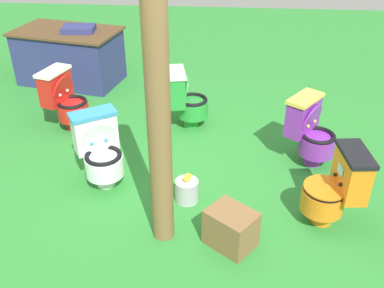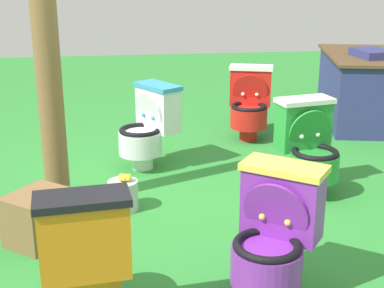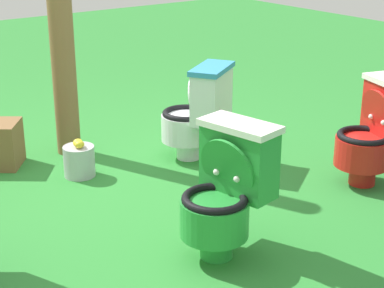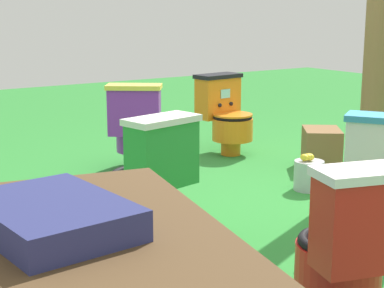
{
  "view_description": "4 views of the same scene",
  "coord_description": "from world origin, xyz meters",
  "px_view_note": "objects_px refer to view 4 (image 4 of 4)",
  "views": [
    {
      "loc": [
        0.36,
        -3.5,
        2.61
      ],
      "look_at": [
        0.06,
        0.18,
        0.36
      ],
      "focal_mm": 40.86,
      "sensor_mm": 36.0,
      "label": 1
    },
    {
      "loc": [
        3.76,
        -0.25,
        1.72
      ],
      "look_at": [
        -0.1,
        0.26,
        0.43
      ],
      "focal_mm": 51.54,
      "sensor_mm": 36.0,
      "label": 2
    },
    {
      "loc": [
        1.9,
        3.59,
        1.8
      ],
      "look_at": [
        -0.28,
        0.64,
        0.43
      ],
      "focal_mm": 60.16,
      "sensor_mm": 36.0,
      "label": 3
    },
    {
      "loc": [
        -3.15,
        2.92,
        1.33
      ],
      "look_at": [
        0.32,
        0.6,
        0.4
      ],
      "focal_mm": 58.03,
      "sensor_mm": 36.0,
      "label": 4
    }
  ],
  "objects_px": {
    "toilet_white": "(384,171)",
    "toilet_orange": "(226,114)",
    "wooden_post": "(377,35)",
    "small_crate": "(321,148)",
    "toilet_red": "(351,245)",
    "toilet_green": "(150,174)",
    "toilet_purple": "(137,126)",
    "lemon_bucket": "(309,174)"
  },
  "relations": [
    {
      "from": "toilet_purple",
      "to": "lemon_bucket",
      "type": "height_order",
      "value": "toilet_purple"
    },
    {
      "from": "toilet_green",
      "to": "toilet_red",
      "type": "bearing_deg",
      "value": -95.94
    },
    {
      "from": "toilet_white",
      "to": "toilet_purple",
      "type": "relative_size",
      "value": 1.0
    },
    {
      "from": "wooden_post",
      "to": "small_crate",
      "type": "bearing_deg",
      "value": -6.78
    },
    {
      "from": "toilet_green",
      "to": "toilet_orange",
      "type": "distance_m",
      "value": 2.17
    },
    {
      "from": "wooden_post",
      "to": "toilet_white",
      "type": "bearing_deg",
      "value": 134.68
    },
    {
      "from": "toilet_red",
      "to": "lemon_bucket",
      "type": "xyz_separation_m",
      "value": [
        1.57,
        -1.3,
        -0.26
      ]
    },
    {
      "from": "toilet_orange",
      "to": "toilet_purple",
      "type": "relative_size",
      "value": 1.0
    },
    {
      "from": "toilet_white",
      "to": "toilet_orange",
      "type": "height_order",
      "value": "same"
    },
    {
      "from": "toilet_red",
      "to": "toilet_white",
      "type": "bearing_deg",
      "value": 50.29
    },
    {
      "from": "toilet_orange",
      "to": "toilet_purple",
      "type": "distance_m",
      "value": 0.97
    },
    {
      "from": "toilet_purple",
      "to": "toilet_red",
      "type": "xyz_separation_m",
      "value": [
        -2.78,
        0.53,
        0.0
      ]
    },
    {
      "from": "wooden_post",
      "to": "small_crate",
      "type": "relative_size",
      "value": 5.92
    },
    {
      "from": "toilet_green",
      "to": "small_crate",
      "type": "distance_m",
      "value": 2.07
    },
    {
      "from": "toilet_white",
      "to": "wooden_post",
      "type": "relative_size",
      "value": 0.32
    },
    {
      "from": "toilet_purple",
      "to": "wooden_post",
      "type": "bearing_deg",
      "value": -11.05
    },
    {
      "from": "toilet_green",
      "to": "small_crate",
      "type": "height_order",
      "value": "toilet_green"
    },
    {
      "from": "toilet_red",
      "to": "lemon_bucket",
      "type": "distance_m",
      "value": 2.05
    },
    {
      "from": "toilet_white",
      "to": "toilet_orange",
      "type": "xyz_separation_m",
      "value": [
        2.15,
        -0.43,
        -0.0
      ]
    },
    {
      "from": "toilet_green",
      "to": "toilet_purple",
      "type": "relative_size",
      "value": 1.0
    },
    {
      "from": "toilet_red",
      "to": "toilet_purple",
      "type": "bearing_deg",
      "value": 95.98
    },
    {
      "from": "small_crate",
      "to": "toilet_white",
      "type": "bearing_deg",
      "value": 148.42
    },
    {
      "from": "toilet_white",
      "to": "toilet_red",
      "type": "height_order",
      "value": "same"
    },
    {
      "from": "wooden_post",
      "to": "toilet_red",
      "type": "bearing_deg",
      "value": 128.5
    },
    {
      "from": "lemon_bucket",
      "to": "wooden_post",
      "type": "bearing_deg",
      "value": -107.91
    },
    {
      "from": "wooden_post",
      "to": "small_crate",
      "type": "height_order",
      "value": "wooden_post"
    },
    {
      "from": "toilet_white",
      "to": "lemon_bucket",
      "type": "xyz_separation_m",
      "value": [
        0.86,
        -0.24,
        -0.26
      ]
    },
    {
      "from": "toilet_orange",
      "to": "wooden_post",
      "type": "relative_size",
      "value": 0.32
    },
    {
      "from": "toilet_purple",
      "to": "wooden_post",
      "type": "xyz_separation_m",
      "value": [
        -1.37,
        -1.25,
        0.75
      ]
    },
    {
      "from": "wooden_post",
      "to": "lemon_bucket",
      "type": "bearing_deg",
      "value": 72.09
    },
    {
      "from": "toilet_green",
      "to": "toilet_purple",
      "type": "distance_m",
      "value": 1.52
    },
    {
      "from": "toilet_green",
      "to": "toilet_purple",
      "type": "height_order",
      "value": "same"
    },
    {
      "from": "toilet_white",
      "to": "toilet_orange",
      "type": "bearing_deg",
      "value": 135.67
    },
    {
      "from": "toilet_green",
      "to": "toilet_red",
      "type": "height_order",
      "value": "same"
    },
    {
      "from": "toilet_green",
      "to": "lemon_bucket",
      "type": "xyz_separation_m",
      "value": [
        0.15,
        -1.44,
        -0.26
      ]
    },
    {
      "from": "toilet_green",
      "to": "toilet_white",
      "type": "height_order",
      "value": "same"
    },
    {
      "from": "toilet_green",
      "to": "lemon_bucket",
      "type": "bearing_deg",
      "value": -5.3
    },
    {
      "from": "toilet_white",
      "to": "small_crate",
      "type": "relative_size",
      "value": 1.91
    },
    {
      "from": "toilet_purple",
      "to": "small_crate",
      "type": "relative_size",
      "value": 1.91
    },
    {
      "from": "toilet_purple",
      "to": "small_crate",
      "type": "xyz_separation_m",
      "value": [
        -0.8,
        -1.32,
        -0.21
      ]
    },
    {
      "from": "toilet_red",
      "to": "lemon_bucket",
      "type": "relative_size",
      "value": 2.63
    },
    {
      "from": "toilet_green",
      "to": "toilet_orange",
      "type": "bearing_deg",
      "value": 30.03
    }
  ]
}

